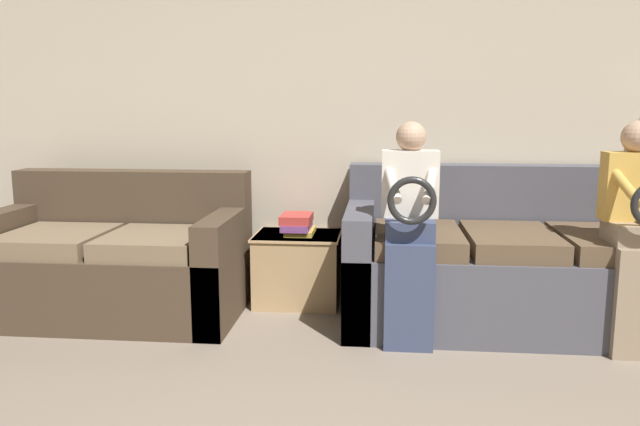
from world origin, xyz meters
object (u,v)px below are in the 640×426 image
Objects in this scene: side_shelf at (298,267)px; book_stack at (297,224)px; couch_side at (117,263)px; child_left_seated at (410,223)px; couch_main at (504,267)px; child_right_seated at (638,227)px.

book_stack reaches higher than side_shelf.
child_left_seated is at bearing -10.34° from couch_side.
couch_main is 1.31m from side_shelf.
book_stack is at bearing 115.84° from side_shelf.
book_stack is (-1.29, 0.23, 0.20)m from couch_main.
side_shelf is (-1.29, 0.22, -0.09)m from couch_main.
child_right_seated is (2.98, -0.33, 0.35)m from couch_side.
couch_side is at bearing 173.76° from child_right_seated.
child_left_seated is 1.04m from side_shelf.
couch_side is 1.15m from side_shelf.
couch_main is at bearing -10.01° from book_stack.
couch_side is at bearing 169.66° from child_left_seated.
child_left_seated is 2.15× the size of side_shelf.
child_right_seated is at bearing -18.83° from book_stack.
couch_main is 3.37× the size of side_shelf.
book_stack is (-1.88, 0.64, -0.14)m from child_right_seated.
book_stack is (-0.70, 0.64, -0.14)m from child_left_seated.
couch_main is 1.56× the size of child_right_seated.
child_left_seated reaches higher than side_shelf.
couch_main is 1.22× the size of couch_side.
child_right_seated is at bearing 0.12° from child_left_seated.
couch_side is at bearing -177.92° from couch_main.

